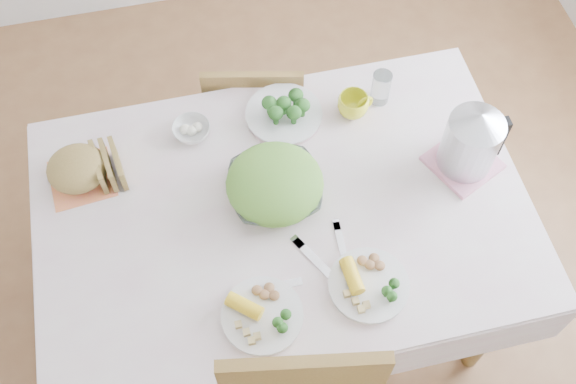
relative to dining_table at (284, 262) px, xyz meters
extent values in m
plane|color=brown|center=(0.00, 0.00, -0.38)|extent=(3.60, 3.60, 0.00)
cube|color=brown|center=(0.00, 0.00, 0.00)|extent=(1.40, 0.90, 0.75)
cube|color=silver|center=(0.00, 0.00, 0.38)|extent=(1.50, 1.00, 0.01)
cube|color=brown|center=(0.04, 0.66, 0.09)|extent=(0.44, 0.44, 0.82)
imported|color=white|center=(-0.01, 0.05, 0.42)|extent=(0.29, 0.29, 0.07)
cylinder|color=white|center=(-0.13, -0.33, 0.40)|extent=(0.31, 0.31, 0.02)
cylinder|color=white|center=(0.18, -0.30, 0.40)|extent=(0.29, 0.29, 0.02)
cylinder|color=beige|center=(0.08, 0.34, 0.40)|extent=(0.31, 0.31, 0.02)
cube|color=#F5864E|center=(-0.59, 0.24, 0.39)|extent=(0.21, 0.21, 0.00)
ellipsoid|color=olive|center=(-0.59, 0.24, 0.45)|extent=(0.20, 0.19, 0.11)
imported|color=white|center=(-0.23, 0.34, 0.41)|extent=(0.15, 0.15, 0.04)
imported|color=yellow|center=(0.30, 0.30, 0.43)|extent=(0.12, 0.12, 0.08)
cylinder|color=white|center=(0.41, 0.34, 0.45)|extent=(0.08, 0.08, 0.12)
cube|color=pink|center=(0.59, 0.03, 0.40)|extent=(0.26, 0.26, 0.02)
cylinder|color=#B2B5BA|center=(0.59, 0.03, 0.51)|extent=(0.22, 0.22, 0.24)
cube|color=silver|center=(0.06, -0.20, 0.39)|extent=(0.12, 0.19, 0.00)
cube|color=silver|center=(0.14, -0.17, 0.39)|extent=(0.03, 0.17, 0.00)
cube|color=silver|center=(-0.10, -0.25, 0.39)|extent=(0.20, 0.02, 0.00)
camera|label=1|loc=(-0.21, -0.98, 2.18)|focal=42.00mm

